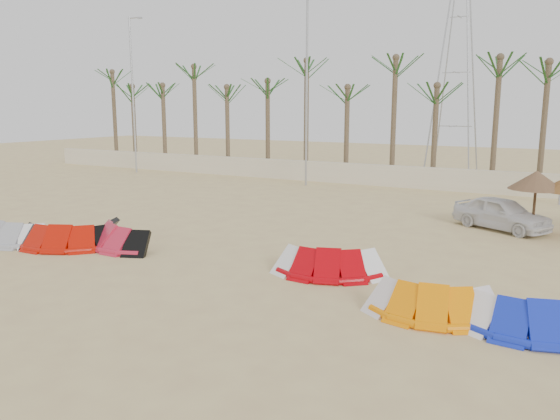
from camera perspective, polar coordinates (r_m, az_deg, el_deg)
The scene contains 14 objects.
ground at distance 14.11m, azimuth -12.13°, elevation -9.16°, with size 120.00×120.00×0.00m, color #D6C07C.
boundary_wall at distance 33.35m, azimuth 13.56°, elevation 3.34°, with size 60.00×0.30×1.30m, color beige.
palm_line at distance 34.43m, azimuth 15.79°, elevation 13.13°, with size 52.00×4.00×7.70m.
lamp_a at distance 41.55m, azimuth -15.09°, elevation 11.74°, with size 1.25×0.14×11.00m.
lamp_b at distance 33.39m, azimuth 2.86°, elevation 12.43°, with size 1.25×0.14×11.00m.
pylon at distance 38.99m, azimuth 17.35°, elevation 3.21°, with size 3.00×3.00×14.00m, color #A5A8AD, non-canonical shape.
kite_grey at distance 21.82m, azimuth -26.07°, elevation -1.82°, with size 3.61×1.57×0.90m.
kite_red_left at distance 20.22m, azimuth -20.84°, elevation -2.35°, with size 4.04×2.77×0.90m.
kite_red_mid at distance 19.74m, azimuth -15.84°, elevation -2.36°, with size 3.81×2.59×0.90m.
kite_red_right at distance 15.85m, azimuth 5.61°, elevation -5.17°, with size 3.48×2.32×0.90m.
kite_orange at distance 13.24m, azimuth 16.06°, elevation -8.77°, with size 3.23×1.97×0.90m.
kite_blue at distance 13.12m, azimuth 25.74°, elevation -9.62°, with size 3.50×2.29×0.90m.
parasol_left at distance 22.44m, azimuth 25.22°, elevation 2.84°, with size 2.01×2.01×2.43m.
car at distance 23.06m, azimuth 22.13°, elevation -0.32°, with size 1.53×3.81×1.30m, color silver.
Camera 1 is at (8.88, -9.89, 4.73)m, focal length 35.00 mm.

